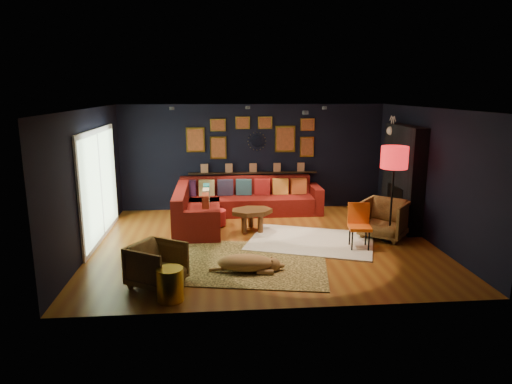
{
  "coord_description": "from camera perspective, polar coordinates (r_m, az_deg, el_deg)",
  "views": [
    {
      "loc": [
        -0.91,
        -8.45,
        2.93
      ],
      "look_at": [
        -0.14,
        0.3,
        0.96
      ],
      "focal_mm": 32.0,
      "sensor_mm": 36.0,
      "label": 1
    }
  ],
  "objects": [
    {
      "name": "leopard_rug",
      "position": [
        8.02,
        -2.26,
        -8.75
      ],
      "size": [
        3.38,
        2.69,
        0.02
      ],
      "primitive_type": "cube",
      "rotation": [
        0.0,
        0.0,
        -0.18
      ],
      "color": "tan",
      "rests_on": "ground"
    },
    {
      "name": "sectional",
      "position": [
        10.59,
        -3.3,
        -1.66
      ],
      "size": [
        3.41,
        2.69,
        0.86
      ],
      "color": "maroon",
      "rests_on": "ground"
    },
    {
      "name": "coffee_table",
      "position": [
        9.58,
        -0.55,
        -2.72
      ],
      "size": [
        1.03,
        0.86,
        0.45
      ],
      "rotation": [
        0.0,
        0.0,
        0.21
      ],
      "color": "#572F19",
      "rests_on": "shag_rug"
    },
    {
      "name": "sliding_door",
      "position": [
        9.51,
        -18.98,
        0.84
      ],
      "size": [
        0.06,
        2.8,
        2.2
      ],
      "color": "white",
      "rests_on": "ground"
    },
    {
      "name": "floor_lamp",
      "position": [
        9.16,
        16.9,
        3.72
      ],
      "size": [
        0.52,
        0.52,
        1.88
      ],
      "color": "black",
      "rests_on": "ground"
    },
    {
      "name": "armchair_left",
      "position": [
        7.16,
        -12.31,
        -8.64
      ],
      "size": [
        0.94,
        0.96,
        0.74
      ],
      "primitive_type": "imported",
      "rotation": [
        0.0,
        0.0,
        1.02
      ],
      "color": "gold",
      "rests_on": "ground"
    },
    {
      "name": "gold_stool",
      "position": [
        6.7,
        -10.67,
        -11.28
      ],
      "size": [
        0.38,
        0.38,
        0.48
      ],
      "primitive_type": "cylinder",
      "color": "gold",
      "rests_on": "ground"
    },
    {
      "name": "ceiling_spots",
      "position": [
        9.3,
        0.57,
        10.35
      ],
      "size": [
        3.3,
        2.5,
        0.06
      ],
      "color": "black",
      "rests_on": "room_walls"
    },
    {
      "name": "dog",
      "position": [
        7.54,
        -1.36,
        -8.46
      ],
      "size": [
        1.31,
        0.76,
        0.39
      ],
      "primitive_type": null,
      "rotation": [
        0.0,
        0.0,
        -0.12
      ],
      "color": "#AA8049",
      "rests_on": "leopard_rug"
    },
    {
      "name": "floor",
      "position": [
        8.99,
        1.04,
        -6.4
      ],
      "size": [
        6.5,
        6.5,
        0.0
      ],
      "primitive_type": "plane",
      "color": "brown",
      "rests_on": "ground"
    },
    {
      "name": "deer_head",
      "position": [
        10.68,
        17.39,
        7.34
      ],
      "size": [
        0.5,
        0.28,
        0.45
      ],
      "color": "white",
      "rests_on": "fireplace"
    },
    {
      "name": "sunburst_mirror",
      "position": [
        11.28,
        0.11,
        6.36
      ],
      "size": [
        0.47,
        0.16,
        0.47
      ],
      "color": "silver",
      "rests_on": "room_walls"
    },
    {
      "name": "shag_rug",
      "position": [
        9.11,
        6.9,
        -6.11
      ],
      "size": [
        2.81,
        2.42,
        0.03
      ],
      "primitive_type": "cube",
      "rotation": [
        0.0,
        0.0,
        -0.34
      ],
      "color": "white",
      "rests_on": "ground"
    },
    {
      "name": "armchair_right",
      "position": [
        9.55,
        15.77,
        -3.04
      ],
      "size": [
        1.14,
        1.14,
        0.86
      ],
      "primitive_type": "imported",
      "rotation": [
        0.0,
        0.0,
        -0.69
      ],
      "color": "gold",
      "rests_on": "ground"
    },
    {
      "name": "room_walls",
      "position": [
        8.6,
        1.08,
        3.69
      ],
      "size": [
        6.5,
        6.5,
        6.5
      ],
      "color": "black",
      "rests_on": "ground"
    },
    {
      "name": "pouf",
      "position": [
        10.08,
        -5.19,
        -3.18
      ],
      "size": [
        0.49,
        0.49,
        0.32
      ],
      "primitive_type": "cylinder",
      "color": "maroon",
      "rests_on": "shag_rug"
    },
    {
      "name": "orange_chair",
      "position": [
        8.79,
        12.77,
        -3.71
      ],
      "size": [
        0.46,
        0.46,
        0.86
      ],
      "rotation": [
        0.0,
        0.0,
        -0.13
      ],
      "color": "black",
      "rests_on": "ground"
    },
    {
      "name": "ledge",
      "position": [
        11.34,
        -0.37,
        2.41
      ],
      "size": [
        3.2,
        0.12,
        0.04
      ],
      "primitive_type": "cube",
      "color": "black",
      "rests_on": "room_walls"
    },
    {
      "name": "fireplace",
      "position": [
        10.34,
        17.81,
        1.38
      ],
      "size": [
        0.31,
        1.6,
        2.2
      ],
      "color": "black",
      "rests_on": "ground"
    },
    {
      "name": "gallery_wall",
      "position": [
        11.26,
        -0.46,
        6.9
      ],
      "size": [
        3.15,
        0.04,
        1.02
      ],
      "color": "gold",
      "rests_on": "room_walls"
    }
  ]
}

